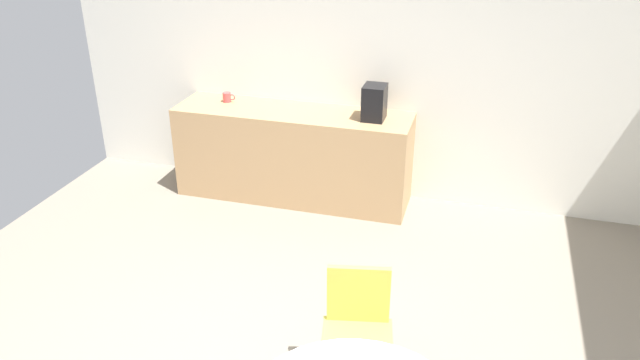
{
  "coord_description": "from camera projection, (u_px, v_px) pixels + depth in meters",
  "views": [
    {
      "loc": [
        1.13,
        -2.58,
        2.87
      ],
      "look_at": [
        0.05,
        1.19,
        0.95
      ],
      "focal_mm": 34.51,
      "sensor_mm": 36.0,
      "label": 1
    }
  ],
  "objects": [
    {
      "name": "wall_back",
      "position": [
        367.0,
        65.0,
        5.78
      ],
      "size": [
        6.0,
        0.1,
        2.6
      ],
      "primitive_type": "cube",
      "color": "white",
      "rests_on": "ground_plane"
    },
    {
      "name": "counter_block",
      "position": [
        293.0,
        155.0,
        6.01
      ],
      "size": [
        2.28,
        0.6,
        0.9
      ],
      "primitive_type": "cube",
      "color": "tan",
      "rests_on": "ground_plane"
    },
    {
      "name": "chair_yellow",
      "position": [
        358.0,
        319.0,
        3.64
      ],
      "size": [
        0.5,
        0.5,
        0.83
      ],
      "color": "silver",
      "rests_on": "ground_plane"
    },
    {
      "name": "mug_white",
      "position": [
        227.0,
        97.0,
        6.04
      ],
      "size": [
        0.13,
        0.08,
        0.09
      ],
      "color": "#D84C4C",
      "rests_on": "counter_block"
    },
    {
      "name": "coffee_maker",
      "position": [
        374.0,
        102.0,
        5.55
      ],
      "size": [
        0.2,
        0.24,
        0.32
      ],
      "primitive_type": "cube",
      "color": "black",
      "rests_on": "counter_block"
    }
  ]
}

